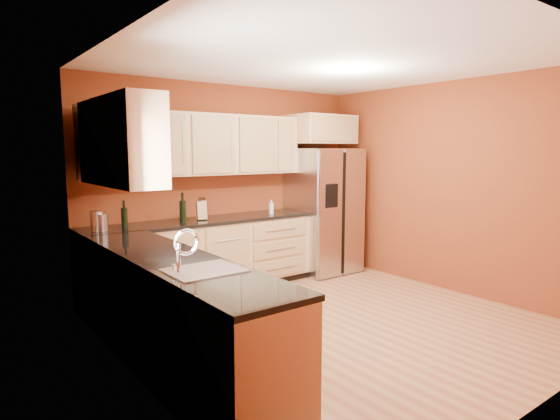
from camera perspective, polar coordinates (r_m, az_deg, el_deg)
name	(u,v)px	position (r m, az deg, el deg)	size (l,w,h in m)	color
floor	(331,323)	(4.93, 6.26, -13.57)	(4.00, 4.00, 0.00)	brown
ceiling	(335,61)	(4.69, 6.71, 17.63)	(4.00, 4.00, 0.00)	white
wall_back	(229,185)	(6.23, -6.28, 3.06)	(4.00, 0.04, 2.60)	maroon
wall_front	(547,221)	(3.48, 29.76, -1.16)	(4.00, 0.04, 2.60)	maroon
wall_left	(133,213)	(3.58, -17.49, -0.33)	(0.04, 4.00, 2.60)	maroon
wall_right	(451,187)	(6.18, 20.08, 2.63)	(0.04, 4.00, 2.60)	maroon
base_cabinets_back	(203,258)	(5.84, -9.31, -5.82)	(2.90, 0.60, 0.88)	tan
base_cabinets_left	(175,317)	(3.89, -12.72, -12.65)	(0.60, 2.80, 0.88)	tan
countertop_back	(203,221)	(5.74, -9.36, -1.36)	(2.90, 0.62, 0.04)	black
countertop_left	(174,260)	(3.76, -12.78, -6.01)	(0.62, 2.80, 0.04)	black
upper_cabinets_back	(218,145)	(5.95, -7.62, 7.90)	(2.30, 0.33, 0.75)	tan
upper_cabinets_left	(120,142)	(4.29, -18.95, 7.85)	(0.33, 1.35, 0.75)	tan
corner_upper_cabinet	(106,143)	(5.24, -20.48, 7.61)	(0.62, 0.33, 0.75)	tan
over_fridge_cabinet	(320,129)	(6.79, 4.95, 9.75)	(0.92, 0.60, 0.40)	tan
refrigerator	(323,211)	(6.78, 5.27, -0.07)	(0.90, 0.75, 1.78)	#B3B3B8
window	(162,182)	(3.09, -14.20, 3.31)	(0.03, 0.90, 1.00)	white
sink_faucet	(204,250)	(3.28, -9.25, -4.82)	(0.50, 0.42, 0.30)	white
canister_left	(97,221)	(5.24, -21.43, -1.24)	(0.13, 0.13, 0.21)	#B3B3B8
canister_right	(102,222)	(5.21, -20.85, -1.42)	(0.11, 0.11, 0.18)	#B3B3B8
wine_bottle_a	(124,214)	(5.32, -18.45, -0.48)	(0.07, 0.07, 0.30)	black
wine_bottle_b	(183,207)	(5.58, -11.77, 0.32)	(0.08, 0.08, 0.35)	black
knife_block	(201,210)	(5.73, -9.56, -0.06)	(0.11, 0.10, 0.22)	tan
soap_dispenser	(271,207)	(6.21, -1.07, 0.41)	(0.06, 0.06, 0.18)	silver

